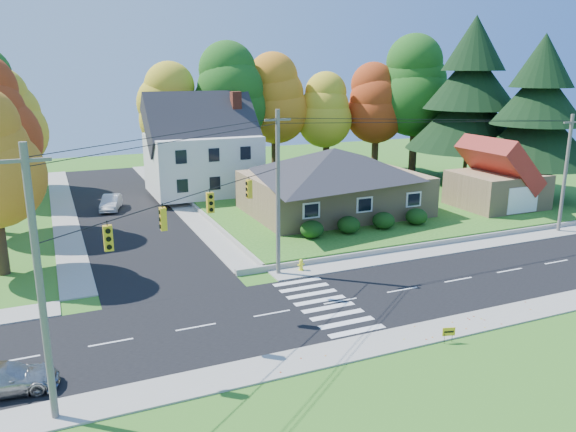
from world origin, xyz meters
The scene contains 24 objects.
ground centered at (0.00, 0.00, 0.00)m, with size 120.00×120.00×0.00m, color #3D7923.
road_main centered at (0.00, 0.00, 0.01)m, with size 90.00×8.00×0.02m, color black.
road_cross centered at (-8.00, 26.00, 0.01)m, with size 8.00×44.00×0.02m, color black.
sidewalk_north centered at (0.00, 5.00, 0.04)m, with size 90.00×2.00×0.08m, color #9C9A90.
sidewalk_south centered at (0.00, -5.00, 0.04)m, with size 90.00×2.00×0.08m, color #9C9A90.
lawn centered at (13.00, 21.00, 0.25)m, with size 30.00×30.00×0.50m, color #3D7923.
ranch_house centered at (8.00, 16.00, 3.27)m, with size 14.60×10.60×5.40m.
colonial_house centered at (0.04, 28.00, 4.58)m, with size 10.40×8.40×9.60m.
garage centered at (22.00, 11.99, 2.84)m, with size 7.30×6.30×4.60m.
hedge_row centered at (7.50, 9.80, 1.14)m, with size 10.70×1.70×1.27m.
traffic_infrastructure centered at (-0.15, 1.35, 5.15)m, with size 38.10×10.66×10.00m.
tree_lot_0 centered at (-2.00, 34.00, 8.31)m, with size 6.72×6.72×12.51m.
tree_lot_1 centered at (4.00, 33.00, 9.61)m, with size 7.84×7.84×14.60m.
tree_lot_2 centered at (10.00, 34.00, 8.96)m, with size 7.28×7.28×13.56m.
tree_lot_3 centered at (16.00, 33.00, 7.65)m, with size 6.16×6.16×11.47m.
tree_lot_4 centered at (22.00, 32.00, 8.31)m, with size 6.72×6.72×12.51m.
tree_lot_5 centered at (26.00, 30.00, 10.27)m, with size 8.40×8.40×15.64m.
conifer_east_a centered at (27.00, 22.00, 9.39)m, with size 12.80×12.80×16.96m.
conifer_east_b centered at (28.00, 14.00, 8.28)m, with size 11.20×11.20×14.84m.
tree_west_2 centered at (-17.00, 32.00, 7.81)m, with size 6.72×6.72×12.51m.
silver_sedan centered at (-16.27, -2.62, 0.61)m, with size 1.65×4.07×1.18m, color #9D9D9D.
white_car centered at (-9.03, 26.05, 0.68)m, with size 1.40×4.03×1.33m, color #BDBDBD.
fire_hydrant centered at (0.00, 5.12, 0.38)m, with size 0.44×0.35×0.79m.
yard_sign centered at (2.27, -6.16, 0.54)m, with size 0.59×0.20×0.76m.
Camera 1 is at (-13.83, -24.80, 12.24)m, focal length 35.00 mm.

